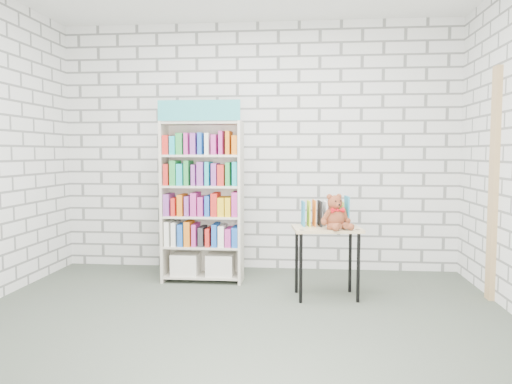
{
  "coord_description": "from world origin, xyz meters",
  "views": [
    {
      "loc": [
        0.52,
        -3.7,
        1.34
      ],
      "look_at": [
        0.08,
        0.95,
        0.97
      ],
      "focal_mm": 35.0,
      "sensor_mm": 36.0,
      "label": 1
    }
  ],
  "objects": [
    {
      "name": "display_table",
      "position": [
        0.74,
        0.87,
        0.56
      ],
      "size": [
        0.66,
        0.5,
        0.65
      ],
      "color": "tan",
      "rests_on": "ground"
    },
    {
      "name": "table_books",
      "position": [
        0.73,
        0.97,
        0.78
      ],
      "size": [
        0.44,
        0.24,
        0.25
      ],
      "color": "teal",
      "rests_on": "display_table"
    },
    {
      "name": "bookshelf",
      "position": [
        -0.51,
        1.36,
        0.85
      ],
      "size": [
        0.83,
        0.32,
        1.85
      ],
      "color": "beige",
      "rests_on": "ground"
    },
    {
      "name": "room_shell",
      "position": [
        0.0,
        0.0,
        1.78
      ],
      "size": [
        4.52,
        4.02,
        2.81
      ],
      "color": "silver",
      "rests_on": "ground"
    },
    {
      "name": "teddy_bear",
      "position": [
        0.81,
        0.78,
        0.78
      ],
      "size": [
        0.3,
        0.28,
        0.31
      ],
      "color": "brown",
      "rests_on": "display_table"
    },
    {
      "name": "ground",
      "position": [
        0.0,
        0.0,
        0.0
      ],
      "size": [
        4.5,
        4.5,
        0.0
      ],
      "primitive_type": "plane",
      "color": "#434B3F",
      "rests_on": "ground"
    },
    {
      "name": "door_trim",
      "position": [
        2.23,
        0.95,
        1.05
      ],
      "size": [
        0.05,
        0.12,
        2.1
      ],
      "primitive_type": "cube",
      "color": "tan",
      "rests_on": "ground"
    }
  ]
}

